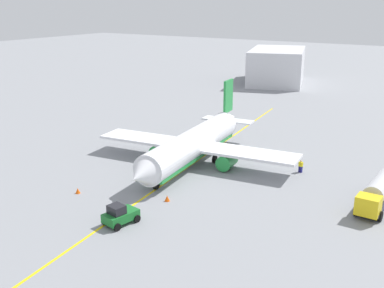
# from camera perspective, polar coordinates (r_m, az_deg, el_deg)

# --- Properties ---
(ground_plane) EXTENTS (400.00, 400.00, 0.00)m
(ground_plane) POSITION_cam_1_polar(r_m,az_deg,el_deg) (65.88, -0.00, -2.49)
(ground_plane) COLOR gray
(airplane) EXTENTS (31.61, 29.77, 9.97)m
(airplane) POSITION_cam_1_polar(r_m,az_deg,el_deg) (65.38, 0.17, -0.06)
(airplane) COLOR white
(airplane) RESTS_ON ground
(fuel_tanker) EXTENTS (10.67, 3.10, 3.15)m
(fuel_tanker) POSITION_cam_1_polar(r_m,az_deg,el_deg) (56.30, 21.72, -5.41)
(fuel_tanker) COLOR #2D2D33
(fuel_tanker) RESTS_ON ground
(pushback_tug) EXTENTS (3.90, 2.88, 2.20)m
(pushback_tug) POSITION_cam_1_polar(r_m,az_deg,el_deg) (49.17, -8.78, -8.53)
(pushback_tug) COLOR #196B28
(pushback_tug) RESTS_ON ground
(refueling_worker) EXTENTS (0.49, 0.60, 1.71)m
(refueling_worker) POSITION_cam_1_polar(r_m,az_deg,el_deg) (64.32, 13.11, -2.68)
(refueling_worker) COLOR navy
(refueling_worker) RESTS_ON ground
(safety_cone_nose) EXTENTS (0.62, 0.62, 0.68)m
(safety_cone_nose) POSITION_cam_1_polar(r_m,az_deg,el_deg) (54.16, -3.05, -6.62)
(safety_cone_nose) COLOR #F2590F
(safety_cone_nose) RESTS_ON ground
(safety_cone_wingtip) EXTENTS (0.59, 0.59, 0.66)m
(safety_cone_wingtip) POSITION_cam_1_polar(r_m,az_deg,el_deg) (57.80, -13.75, -5.55)
(safety_cone_wingtip) COLOR #F2590F
(safety_cone_wingtip) RESTS_ON ground
(distant_hangar) EXTENTS (27.01, 20.51, 9.26)m
(distant_hangar) POSITION_cam_1_polar(r_m,az_deg,el_deg) (133.47, 10.29, 9.35)
(distant_hangar) COLOR silver
(distant_hangar) RESTS_ON ground
(taxi_line_marking) EXTENTS (78.29, 8.96, 0.01)m
(taxi_line_marking) POSITION_cam_1_polar(r_m,az_deg,el_deg) (65.88, -0.00, -2.49)
(taxi_line_marking) COLOR yellow
(taxi_line_marking) RESTS_ON ground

